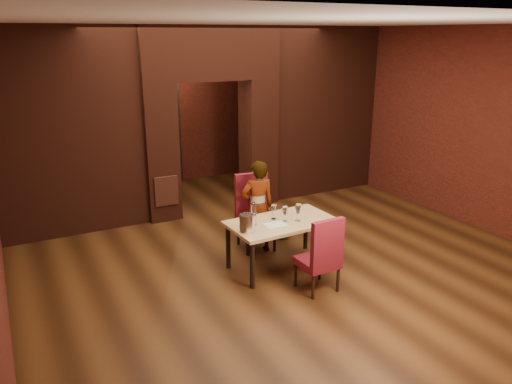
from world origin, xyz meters
TOP-DOWN VIEW (x-y plane):
  - floor at (0.00, 0.00)m, footprint 8.00×8.00m
  - ceiling at (0.00, 0.00)m, footprint 7.00×8.00m
  - wall_back at (0.00, 4.00)m, footprint 7.00×0.04m
  - wall_right at (3.50, 0.00)m, footprint 0.04×8.00m
  - pillar_left at (-0.95, 2.00)m, footprint 0.55×0.55m
  - pillar_right at (0.95, 2.00)m, footprint 0.55×0.55m
  - lintel at (0.00, 2.00)m, footprint 2.45×0.55m
  - wing_wall_left at (-2.36, 2.00)m, footprint 2.28×0.35m
  - wing_wall_right at (2.36, 2.00)m, footprint 2.28×0.35m
  - vent_panel at (-0.95, 1.71)m, footprint 0.40×0.03m
  - rear_door at (-0.40, 3.94)m, footprint 0.90×0.08m
  - rear_door_frame at (-0.40, 3.90)m, footprint 1.02×0.04m
  - dining_table at (-0.12, -0.67)m, footprint 1.46×0.86m
  - chair_far at (-0.13, 0.05)m, footprint 0.56×0.56m
  - chair_near at (-0.05, -1.41)m, footprint 0.46×0.46m
  - person_seated at (-0.16, -0.05)m, footprint 0.54×0.39m
  - wine_glass_a at (-0.18, -0.55)m, footprint 0.08×0.08m
  - wine_glass_b at (-0.09, -0.70)m, footprint 0.08×0.08m
  - wine_glass_c at (0.07, -0.76)m, footprint 0.09×0.09m
  - tasting_sheet at (-0.26, -0.74)m, footprint 0.29×0.22m
  - wine_bucket at (-0.71, -0.80)m, footprint 0.19×0.19m
  - water_bottle at (-0.52, -0.62)m, footprint 0.07×0.07m
  - potted_plant at (0.43, 0.20)m, footprint 0.45×0.42m

SIDE VIEW (x-z plane):
  - floor at x=0.00m, z-range 0.00..0.00m
  - potted_plant at x=0.43m, z-range 0.00..0.40m
  - dining_table at x=-0.12m, z-range 0.00..0.67m
  - chair_near at x=-0.05m, z-range 0.00..0.98m
  - vent_panel at x=-0.95m, z-range 0.30..0.80m
  - chair_far at x=-0.13m, z-range 0.00..1.10m
  - tasting_sheet at x=-0.26m, z-range 0.67..0.67m
  - person_seated at x=-0.16m, z-range 0.00..1.37m
  - wine_glass_a at x=-0.18m, z-range 0.67..0.87m
  - wine_glass_b at x=-0.09m, z-range 0.67..0.88m
  - wine_glass_c at x=0.07m, z-range 0.67..0.90m
  - wine_bucket at x=-0.71m, z-range 0.67..0.91m
  - water_bottle at x=-0.52m, z-range 0.67..0.98m
  - rear_door at x=-0.40m, z-range 0.00..2.10m
  - rear_door_frame at x=-0.40m, z-range -0.06..2.16m
  - pillar_left at x=-0.95m, z-range 0.00..2.30m
  - pillar_right at x=0.95m, z-range 0.00..2.30m
  - wall_back at x=0.00m, z-range 0.00..3.20m
  - wall_right at x=3.50m, z-range 0.00..3.20m
  - wing_wall_left at x=-2.36m, z-range 0.00..3.20m
  - wing_wall_right at x=2.36m, z-range 0.00..3.20m
  - lintel at x=0.00m, z-range 2.30..3.20m
  - ceiling at x=0.00m, z-range 3.18..3.22m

